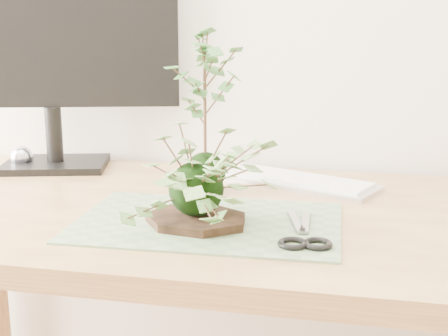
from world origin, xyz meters
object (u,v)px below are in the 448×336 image
at_px(ivy_kokedama, 196,164).
at_px(monitor, 50,39).
at_px(desk, 238,252).
at_px(maple_kokedama, 205,73).
at_px(keyboard, 282,178).

bearing_deg(ivy_kokedama, monitor, 140.61).
xyz_separation_m(desk, maple_kokedama, (-0.09, 0.10, 0.33)).
height_order(desk, monitor, monitor).
bearing_deg(monitor, desk, -41.91).
relative_size(maple_kokedama, keyboard, 0.80).
bearing_deg(maple_kokedama, keyboard, 38.60).
relative_size(desk, monitor, 2.70).
xyz_separation_m(desk, keyboard, (0.06, 0.22, 0.10)).
height_order(maple_kokedama, keyboard, maple_kokedama).
bearing_deg(monitor, keyboard, -18.35).
distance_m(keyboard, monitor, 0.63).
distance_m(desk, ivy_kokedama, 0.24).
xyz_separation_m(desk, ivy_kokedama, (-0.05, -0.12, 0.20)).
xyz_separation_m(ivy_kokedama, keyboard, (0.11, 0.34, -0.10)).
xyz_separation_m(ivy_kokedama, maple_kokedama, (-0.04, 0.22, 0.14)).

